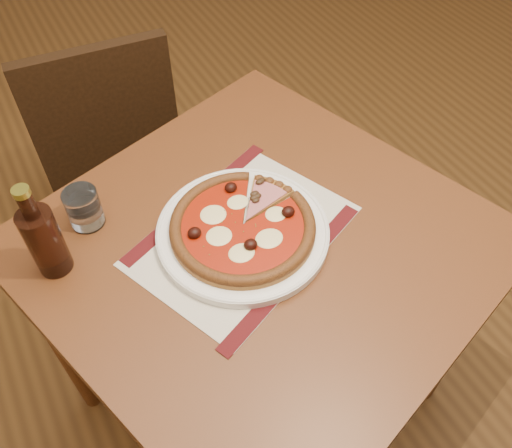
{
  "coord_description": "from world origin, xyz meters",
  "views": [
    {
      "loc": [
        -1.18,
        -0.54,
        1.57
      ],
      "look_at": [
        -0.86,
        0.04,
        0.78
      ],
      "focal_mm": 38.0,
      "sensor_mm": 36.0,
      "label": 1
    }
  ],
  "objects": [
    {
      "name": "table",
      "position": [
        -0.86,
        0.02,
        0.65
      ],
      "size": [
        1.0,
        1.0,
        0.75
      ],
      "rotation": [
        0.0,
        0.0,
        0.3
      ],
      "color": "brown",
      "rests_on": "ground"
    },
    {
      "name": "chair_far",
      "position": [
        -0.97,
        0.78,
        0.48
      ],
      "size": [
        0.43,
        0.43,
        0.84
      ],
      "rotation": [
        0.0,
        0.0,
        3.04
      ],
      "color": "black",
      "rests_on": "ground"
    },
    {
      "name": "placemat",
      "position": [
        -0.89,
        0.05,
        0.75
      ],
      "size": [
        0.49,
        0.43,
        0.0
      ],
      "primitive_type": "cube",
      "rotation": [
        0.0,
        0.0,
        0.4
      ],
      "color": "beige",
      "rests_on": "table"
    },
    {
      "name": "plate",
      "position": [
        -0.89,
        0.05,
        0.76
      ],
      "size": [
        0.33,
        0.33,
        0.02
      ],
      "primitive_type": "cylinder",
      "color": "white",
      "rests_on": "placemat"
    },
    {
      "name": "pizza",
      "position": [
        -0.89,
        0.05,
        0.78
      ],
      "size": [
        0.28,
        0.28,
        0.04
      ],
      "color": "#A46927",
      "rests_on": "plate"
    },
    {
      "name": "ham_slice",
      "position": [
        -0.82,
        0.1,
        0.78
      ],
      "size": [
        0.12,
        0.1,
        0.02
      ],
      "rotation": [
        0.0,
        0.0,
        0.56
      ],
      "color": "#A46927",
      "rests_on": "plate"
    },
    {
      "name": "water_glass",
      "position": [
        -1.14,
        0.23,
        0.79
      ],
      "size": [
        0.09,
        0.09,
        0.08
      ],
      "primitive_type": "cylinder",
      "rotation": [
        0.0,
        0.0,
        0.34
      ],
      "color": "white",
      "rests_on": "table"
    },
    {
      "name": "bottle",
      "position": [
        -1.23,
        0.15,
        0.83
      ],
      "size": [
        0.06,
        0.06,
        0.21
      ],
      "color": "#34160D",
      "rests_on": "table"
    }
  ]
}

